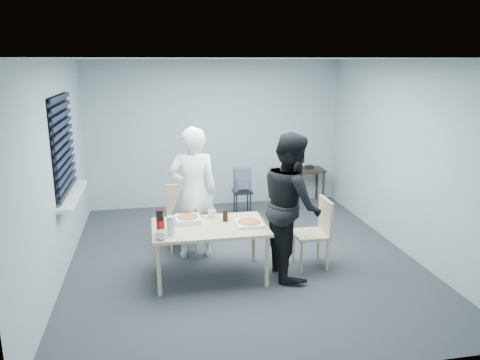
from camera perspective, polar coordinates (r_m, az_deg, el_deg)
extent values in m
plane|color=#2B2B30|center=(6.38, 0.27, -9.48)|extent=(5.00, 5.00, 0.00)
plane|color=white|center=(5.83, 0.30, 14.58)|extent=(5.00, 5.00, 0.00)
plane|color=#A0ADB2|center=(8.40, -3.01, 5.61)|extent=(4.50, 0.00, 4.50)
plane|color=#A0ADB2|center=(3.65, 7.91, -6.35)|extent=(4.50, 0.00, 4.50)
plane|color=#A0ADB2|center=(5.97, -21.42, 1.00)|extent=(0.00, 5.00, 5.00)
plane|color=#A0ADB2|center=(6.76, 19.36, 2.66)|extent=(0.00, 5.00, 5.00)
plane|color=black|center=(6.31, -20.86, 4.04)|extent=(0.00, 1.30, 1.30)
cube|color=black|center=(6.30, -20.60, 4.06)|extent=(0.04, 1.30, 1.25)
cube|color=silver|center=(6.44, -19.68, -1.74)|extent=(0.18, 1.42, 0.05)
cube|color=beige|center=(5.63, -3.72, -5.76)|extent=(1.36, 0.86, 0.04)
cylinder|color=beige|center=(5.38, -9.85, -10.78)|extent=(0.05, 0.05, 0.63)
cylinder|color=beige|center=(6.06, -10.01, -7.82)|extent=(0.05, 0.05, 0.63)
cylinder|color=beige|center=(5.52, 3.33, -9.88)|extent=(0.05, 0.05, 0.63)
cylinder|color=beige|center=(6.19, 1.65, -7.11)|extent=(0.05, 0.05, 0.63)
cube|color=beige|center=(6.59, -7.03, -4.76)|extent=(0.42, 0.42, 0.04)
cube|color=beige|center=(6.70, -7.21, -2.30)|extent=(0.42, 0.04, 0.44)
cylinder|color=beige|center=(6.50, -8.37, -7.20)|extent=(0.03, 0.03, 0.41)
cylinder|color=beige|center=(6.82, -8.50, -6.16)|extent=(0.03, 0.03, 0.41)
cylinder|color=beige|center=(6.52, -5.36, -7.04)|extent=(0.03, 0.03, 0.41)
cylinder|color=beige|center=(6.84, -5.64, -6.01)|extent=(0.03, 0.03, 0.41)
cube|color=beige|center=(6.06, 8.61, -6.58)|extent=(0.42, 0.42, 0.04)
cube|color=beige|center=(6.04, 10.41, -4.30)|extent=(0.04, 0.42, 0.44)
cylinder|color=beige|center=(5.94, 7.51, -9.31)|extent=(0.03, 0.03, 0.41)
cylinder|color=beige|center=(6.24, 6.53, -8.09)|extent=(0.03, 0.03, 0.41)
cylinder|color=beige|center=(6.05, 10.61, -8.99)|extent=(0.03, 0.03, 0.41)
cylinder|color=beige|center=(6.34, 9.49, -7.81)|extent=(0.03, 0.03, 0.41)
imported|color=white|center=(6.18, -5.72, -1.61)|extent=(0.65, 0.42, 1.77)
imported|color=black|center=(5.69, 6.28, -3.02)|extent=(0.47, 0.86, 1.77)
cube|color=#352016|center=(8.64, 7.08, 1.17)|extent=(0.96, 0.43, 0.04)
cylinder|color=#352016|center=(8.44, 4.53, -1.33)|extent=(0.04, 0.04, 0.60)
cylinder|color=#352016|center=(8.76, 3.93, -0.73)|extent=(0.04, 0.04, 0.60)
cylinder|color=#352016|center=(8.71, 10.12, -1.02)|extent=(0.04, 0.04, 0.60)
cylinder|color=#352016|center=(9.02, 9.34, -0.45)|extent=(0.04, 0.04, 0.60)
cube|color=black|center=(7.92, 0.28, -1.41)|extent=(0.32, 0.32, 0.04)
cylinder|color=black|center=(7.85, -0.41, -3.23)|extent=(0.04, 0.04, 0.41)
cylinder|color=black|center=(8.07, -0.71, -2.73)|extent=(0.04, 0.04, 0.41)
cylinder|color=black|center=(7.89, 1.29, -3.13)|extent=(0.04, 0.04, 0.41)
cylinder|color=black|center=(8.12, 0.94, -2.63)|extent=(0.04, 0.04, 0.41)
cube|color=#555864|center=(7.86, 0.28, 0.10)|extent=(0.28, 0.15, 0.39)
cube|color=#555864|center=(7.78, 0.43, -0.42)|extent=(0.21, 0.06, 0.19)
cube|color=white|center=(5.77, -6.38, -4.94)|extent=(0.30, 0.30, 0.03)
cube|color=white|center=(5.76, -6.38, -4.64)|extent=(0.30, 0.30, 0.03)
cylinder|color=#CC7F38|center=(5.76, -6.39, -4.44)|extent=(0.26, 0.26, 0.01)
cube|color=white|center=(5.64, 1.14, -5.31)|extent=(0.32, 0.32, 0.03)
cylinder|color=#CC7F38|center=(5.63, 1.14, -5.09)|extent=(0.27, 0.27, 0.01)
imported|color=white|center=(5.26, -9.53, -6.64)|extent=(0.17, 0.17, 0.10)
imported|color=white|center=(5.89, -3.45, -4.15)|extent=(0.10, 0.10, 0.09)
cylinder|color=black|center=(5.75, -1.80, -4.32)|extent=(0.08, 0.08, 0.15)
cylinder|color=black|center=(5.36, -9.69, -5.10)|extent=(0.09, 0.09, 0.29)
cylinder|color=red|center=(5.37, -9.69, -5.30)|extent=(0.09, 0.09, 0.10)
cylinder|color=silver|center=(5.35, -8.39, -5.52)|extent=(0.11, 0.11, 0.22)
torus|color=red|center=(5.40, -0.56, -6.40)|extent=(0.08, 0.08, 0.00)
cube|color=white|center=(8.59, 6.14, 1.28)|extent=(0.28, 0.34, 0.01)
cube|color=black|center=(8.72, 8.44, 1.58)|extent=(0.16, 0.13, 0.06)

